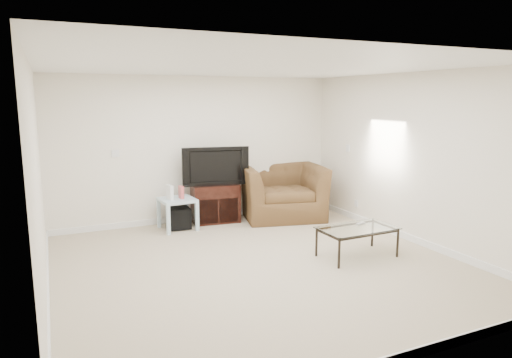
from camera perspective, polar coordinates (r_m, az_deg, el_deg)
name	(u,v)px	position (r m, az deg, el deg)	size (l,w,h in m)	color
floor	(260,265)	(5.99, 0.44, -10.69)	(5.00, 5.00, 0.00)	tan
ceiling	(260,66)	(5.62, 0.48, 13.90)	(5.00, 5.00, 0.00)	white
wall_back	(199,149)	(7.99, -7.18, 3.69)	(5.00, 0.02, 2.50)	silver
wall_left	(38,185)	(5.15, -25.61, -0.70)	(0.02, 5.00, 2.50)	silver
wall_right	(413,159)	(7.09, 19.09, 2.42)	(0.02, 5.00, 2.50)	silver
plate_back	(115,153)	(7.68, -17.17, 3.07)	(0.12, 0.02, 0.12)	white
plate_right_switch	(348,148)	(8.31, 11.41, 3.81)	(0.02, 0.09, 0.13)	white
plate_right_outlet	(356,203)	(8.23, 12.41, -3.00)	(0.02, 0.08, 0.12)	white
tv_stand	(215,202)	(8.00, -5.18, -2.94)	(0.80, 0.55, 0.66)	black
dvd_player	(215,191)	(7.91, -5.13, -1.45)	(0.47, 0.33, 0.07)	black
television	(215,165)	(7.85, -5.20, 1.71)	(1.06, 0.21, 0.66)	black
side_table	(178,214)	(7.60, -9.77, -4.32)	(0.54, 0.54, 0.52)	silver
subwoofer	(179,218)	(7.65, -9.58, -4.80)	(0.34, 0.34, 0.34)	black
game_console	(170,192)	(7.45, -10.73, -1.66)	(0.05, 0.17, 0.24)	white
game_case	(181,192)	(7.52, -9.33, -1.64)	(0.05, 0.15, 0.20)	#CC4C4C
recliner	(282,183)	(8.21, 3.26, -0.47)	(1.44, 0.93, 1.26)	#533721
coffee_table	(357,242)	(6.38, 12.51, -7.71)	(1.04, 0.59, 0.41)	black
remote	(361,223)	(6.50, 12.95, -5.43)	(0.16, 0.05, 0.02)	#B2B2B7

